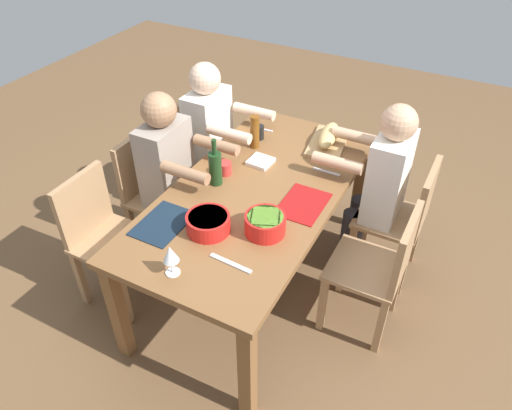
{
  "coord_description": "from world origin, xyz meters",
  "views": [
    {
      "loc": [
        -1.98,
        -1.04,
        2.39
      ],
      "look_at": [
        0.0,
        0.0,
        0.63
      ],
      "focal_mm": 34.08,
      "sensor_mm": 36.0,
      "label": 1
    }
  ],
  "objects_px": {
    "chair_near_right": "(404,216)",
    "chair_near_center": "(381,267)",
    "diner_near_right": "(380,179)",
    "napkin_stack": "(260,162)",
    "beer_bottle": "(255,132)",
    "serving_bowl_salad": "(265,223)",
    "cup_far_center": "(225,168)",
    "diner_far_center": "(172,169)",
    "cutting_board": "(328,143)",
    "bread_loaf": "(329,135)",
    "cup_far_right": "(259,132)",
    "wine_glass": "(170,255)",
    "chair_far_left": "(102,232)",
    "chair_far_right": "(194,154)",
    "wine_bottle": "(215,167)",
    "chair_far_center": "(153,189)",
    "diner_far_right": "(214,134)",
    "dining_table": "(256,201)",
    "serving_bowl_pasta": "(208,222)"
  },
  "relations": [
    {
      "from": "chair_near_right",
      "to": "chair_near_center",
      "type": "distance_m",
      "value": 0.49
    },
    {
      "from": "diner_near_right",
      "to": "napkin_stack",
      "type": "bearing_deg",
      "value": 108.68
    },
    {
      "from": "diner_near_right",
      "to": "beer_bottle",
      "type": "bearing_deg",
      "value": 95.6
    },
    {
      "from": "serving_bowl_salad",
      "to": "cup_far_center",
      "type": "distance_m",
      "value": 0.58
    },
    {
      "from": "diner_far_center",
      "to": "cutting_board",
      "type": "xyz_separation_m",
      "value": [
        0.66,
        -0.77,
        0.05
      ]
    },
    {
      "from": "bread_loaf",
      "to": "cup_far_right",
      "type": "relative_size",
      "value": 3.42
    },
    {
      "from": "wine_glass",
      "to": "chair_far_left",
      "type": "bearing_deg",
      "value": 70.12
    },
    {
      "from": "chair_far_right",
      "to": "chair_near_center",
      "type": "distance_m",
      "value": 1.62
    },
    {
      "from": "chair_far_left",
      "to": "cutting_board",
      "type": "relative_size",
      "value": 2.12
    },
    {
      "from": "bread_loaf",
      "to": "wine_glass",
      "type": "xyz_separation_m",
      "value": [
        -1.42,
        0.22,
        0.05
      ]
    },
    {
      "from": "cup_far_center",
      "to": "napkin_stack",
      "type": "distance_m",
      "value": 0.24
    },
    {
      "from": "diner_near_right",
      "to": "wine_bottle",
      "type": "distance_m",
      "value": 1.0
    },
    {
      "from": "bread_loaf",
      "to": "chair_near_center",
      "type": "bearing_deg",
      "value": -138.32
    },
    {
      "from": "chair_near_center",
      "to": "chair_near_right",
      "type": "bearing_deg",
      "value": 0.0
    },
    {
      "from": "cutting_board",
      "to": "napkin_stack",
      "type": "bearing_deg",
      "value": 144.86
    },
    {
      "from": "chair_far_right",
      "to": "diner_near_right",
      "type": "height_order",
      "value": "diner_near_right"
    },
    {
      "from": "chair_near_center",
      "to": "cutting_board",
      "type": "xyz_separation_m",
      "value": [
        0.66,
        0.59,
        0.27
      ]
    },
    {
      "from": "chair_far_left",
      "to": "bread_loaf",
      "type": "relative_size",
      "value": 2.66
    },
    {
      "from": "wine_glass",
      "to": "cutting_board",
      "type": "bearing_deg",
      "value": -8.89
    },
    {
      "from": "beer_bottle",
      "to": "chair_far_center",
      "type": "bearing_deg",
      "value": 126.99
    },
    {
      "from": "cutting_board",
      "to": "beer_bottle",
      "type": "xyz_separation_m",
      "value": [
        -0.25,
        0.41,
        0.1
      ]
    },
    {
      "from": "diner_far_right",
      "to": "diner_near_right",
      "type": "bearing_deg",
      "value": -90.0
    },
    {
      "from": "serving_bowl_salad",
      "to": "bread_loaf",
      "type": "height_order",
      "value": "bread_loaf"
    },
    {
      "from": "diner_far_center",
      "to": "cup_far_center",
      "type": "xyz_separation_m",
      "value": [
        0.06,
        -0.35,
        0.08
      ]
    },
    {
      "from": "bread_loaf",
      "to": "wine_glass",
      "type": "distance_m",
      "value": 1.44
    },
    {
      "from": "cutting_board",
      "to": "bread_loaf",
      "type": "xyz_separation_m",
      "value": [
        0.0,
        0.0,
        0.06
      ]
    },
    {
      "from": "cutting_board",
      "to": "diner_far_center",
      "type": "bearing_deg",
      "value": 130.71
    },
    {
      "from": "dining_table",
      "to": "wine_glass",
      "type": "relative_size",
      "value": 10.8
    },
    {
      "from": "bread_loaf",
      "to": "napkin_stack",
      "type": "height_order",
      "value": "bread_loaf"
    },
    {
      "from": "chair_far_right",
      "to": "diner_far_right",
      "type": "bearing_deg",
      "value": -90.0
    },
    {
      "from": "chair_far_left",
      "to": "cup_far_right",
      "type": "bearing_deg",
      "value": -27.32
    },
    {
      "from": "cup_far_right",
      "to": "napkin_stack",
      "type": "xyz_separation_m",
      "value": [
        -0.26,
        -0.15,
        -0.03
      ]
    },
    {
      "from": "wine_bottle",
      "to": "wine_glass",
      "type": "bearing_deg",
      "value": -164.53
    },
    {
      "from": "chair_far_right",
      "to": "chair_far_left",
      "type": "xyz_separation_m",
      "value": [
        -0.99,
        0.0,
        0.0
      ]
    },
    {
      "from": "diner_far_center",
      "to": "napkin_stack",
      "type": "distance_m",
      "value": 0.55
    },
    {
      "from": "wine_bottle",
      "to": "cutting_board",
      "type": "bearing_deg",
      "value": -30.49
    },
    {
      "from": "dining_table",
      "to": "beer_bottle",
      "type": "height_order",
      "value": "beer_bottle"
    },
    {
      "from": "wine_glass",
      "to": "cup_far_right",
      "type": "relative_size",
      "value": 1.78
    },
    {
      "from": "serving_bowl_pasta",
      "to": "cup_far_center",
      "type": "bearing_deg",
      "value": 21.26
    },
    {
      "from": "diner_near_right",
      "to": "serving_bowl_pasta",
      "type": "height_order",
      "value": "diner_near_right"
    },
    {
      "from": "dining_table",
      "to": "chair_near_center",
      "type": "height_order",
      "value": "chair_near_center"
    },
    {
      "from": "beer_bottle",
      "to": "cup_far_center",
      "type": "bearing_deg",
      "value": 177.33
    },
    {
      "from": "serving_bowl_salad",
      "to": "wine_glass",
      "type": "relative_size",
      "value": 1.27
    },
    {
      "from": "chair_far_center",
      "to": "diner_near_right",
      "type": "bearing_deg",
      "value": -70.13
    },
    {
      "from": "dining_table",
      "to": "diner_far_right",
      "type": "distance_m",
      "value": 0.77
    },
    {
      "from": "cutting_board",
      "to": "cup_far_right",
      "type": "height_order",
      "value": "cup_far_right"
    },
    {
      "from": "chair_far_center",
      "to": "serving_bowl_pasta",
      "type": "height_order",
      "value": "chair_far_center"
    },
    {
      "from": "napkin_stack",
      "to": "cup_far_center",
      "type": "bearing_deg",
      "value": 144.91
    },
    {
      "from": "chair_far_left",
      "to": "serving_bowl_pasta",
      "type": "xyz_separation_m",
      "value": [
        0.07,
        -0.72,
        0.31
      ]
    },
    {
      "from": "serving_bowl_salad",
      "to": "chair_near_center",
      "type": "bearing_deg",
      "value": -61.94
    }
  ]
}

